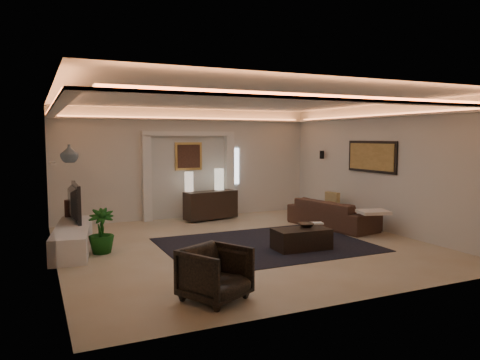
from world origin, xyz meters
name	(u,v)px	position (x,y,z in m)	size (l,w,h in m)	color
floor	(243,245)	(0.00, 0.00, 0.00)	(7.00, 7.00, 0.00)	#BDB29B
ceiling	(243,99)	(0.00, 0.00, 2.90)	(7.00, 7.00, 0.00)	white
wall_back	(188,164)	(0.00, 3.50, 1.45)	(7.00, 7.00, 0.00)	silver
wall_front	(358,192)	(0.00, -3.50, 1.45)	(7.00, 7.00, 0.00)	silver
wall_left	(53,180)	(-3.50, 0.00, 1.45)	(7.00, 7.00, 0.00)	silver
wall_right	(381,168)	(3.50, 0.00, 1.45)	(7.00, 7.00, 0.00)	silver
cove_soffit	(243,113)	(0.00, 0.00, 2.62)	(7.00, 7.00, 0.04)	silver
daylight_slit	(235,166)	(1.35, 3.48, 1.35)	(0.25, 0.03, 1.00)	white
area_rug	(266,245)	(0.40, -0.20, 0.01)	(4.00, 3.00, 0.01)	black
pilaster_left	(147,179)	(-1.15, 3.40, 1.10)	(0.22, 0.20, 2.20)	silver
pilaster_right	(229,175)	(1.15, 3.40, 1.10)	(0.22, 0.20, 2.20)	silver
alcove_header	(189,134)	(0.00, 3.40, 2.25)	(2.52, 0.20, 0.12)	silver
painting_frame	(189,156)	(0.00, 3.47, 1.65)	(0.74, 0.04, 0.74)	tan
painting_canvas	(189,156)	(0.00, 3.44, 1.65)	(0.62, 0.02, 0.62)	#4C2D1E
art_panel_frame	(372,157)	(3.47, 0.30, 1.70)	(0.04, 1.64, 0.74)	black
art_panel_gold	(371,157)	(3.44, 0.30, 1.70)	(0.02, 1.50, 0.62)	tan
wall_sconce	(322,155)	(3.38, 2.20, 1.68)	(0.12, 0.12, 0.22)	black
wall_niche	(53,163)	(-3.44, 1.40, 1.65)	(0.10, 0.55, 0.04)	silver
console	(211,205)	(0.40, 2.88, 0.40)	(1.42, 0.44, 0.71)	black
lamp_left	(189,178)	(-0.11, 3.11, 1.09)	(0.23, 0.23, 0.51)	beige
lamp_right	(219,177)	(0.73, 3.11, 1.09)	(0.25, 0.25, 0.56)	silver
media_ledge	(73,238)	(-3.15, 0.98, 0.23)	(0.62, 2.47, 0.46)	silver
tv	(69,203)	(-3.15, 1.62, 0.83)	(0.17, 1.32, 0.76)	black
figurine	(68,208)	(-3.15, 2.13, 0.64)	(0.13, 0.13, 0.36)	#432820
ginger_jar	(69,154)	(-3.15, 1.12, 1.84)	(0.33, 0.33, 0.35)	slate
plant	(101,231)	(-2.68, 0.50, 0.42)	(0.47, 0.47, 0.83)	#124410
sofa	(332,214)	(2.70, 0.74, 0.33)	(0.88, 2.25, 0.66)	black
throw_blanket	(373,212)	(2.85, -0.52, 0.55)	(0.62, 0.51, 0.07)	white
throw_pillow	(332,200)	(3.15, 1.37, 0.55)	(0.12, 0.41, 0.41)	tan
coffee_table	(301,239)	(0.86, -0.81, 0.21)	(1.07, 0.58, 0.40)	black
bowl	(306,225)	(1.03, -0.69, 0.45)	(0.31, 0.31, 0.08)	#3F2F21
magazine	(316,223)	(1.39, -0.52, 0.42)	(0.26, 0.19, 0.03)	white
armchair	(215,274)	(-1.66, -2.68, 0.36)	(0.76, 0.78, 0.71)	black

